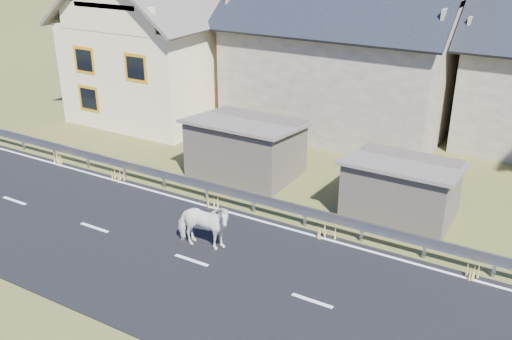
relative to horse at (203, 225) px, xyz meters
The scene contains 9 objects.
ground 1.15m from the horse, 82.32° to the right, with size 160.00×160.00×0.00m, color #474D1E.
road 1.14m from the horse, 82.32° to the right, with size 60.00×7.00×0.04m, color black.
lane_markings 1.12m from the horse, 82.32° to the right, with size 60.00×6.60×0.01m, color silver.
guardrail 2.90m from the horse, 87.87° to the left, with size 28.10×0.09×0.75m.
shed_left 6.02m from the horse, 108.36° to the left, with size 4.30×3.30×2.40m, color brown.
shed_right 6.95m from the horse, 48.48° to the left, with size 3.80×2.90×2.20m, color brown.
house_cream 15.36m from the horse, 131.46° to the left, with size 7.80×9.80×8.30m.
house_stone_a 14.73m from the horse, 93.60° to the left, with size 10.80×9.80×8.90m.
horse is the anchor object (origin of this frame).
Camera 1 is at (9.07, -11.71, 9.36)m, focal length 40.00 mm.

